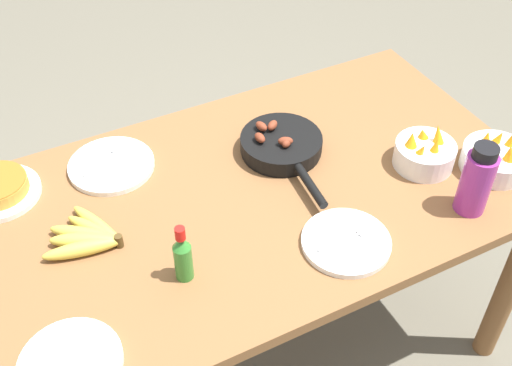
# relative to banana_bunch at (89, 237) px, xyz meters

# --- Properties ---
(ground_plane) EXTENTS (14.00, 14.00, 0.00)m
(ground_plane) POSITION_rel_banana_bunch_xyz_m (0.45, -0.03, -0.76)
(ground_plane) COLOR #666051
(dining_table) EXTENTS (1.51, 0.86, 0.74)m
(dining_table) POSITION_rel_banana_bunch_xyz_m (0.45, -0.03, -0.12)
(dining_table) COLOR brown
(dining_table) RESTS_ON ground_plane
(banana_bunch) EXTENTS (0.20, 0.20, 0.04)m
(banana_bunch) POSITION_rel_banana_bunch_xyz_m (0.00, 0.00, 0.00)
(banana_bunch) COLOR gold
(banana_bunch) RESTS_ON dining_table
(skillet) EXTENTS (0.23, 0.39, 0.08)m
(skillet) POSITION_rel_banana_bunch_xyz_m (0.59, 0.08, 0.01)
(skillet) COLOR black
(skillet) RESTS_ON dining_table
(empty_plate_near_front) EXTENTS (0.22, 0.22, 0.02)m
(empty_plate_near_front) POSITION_rel_banana_bunch_xyz_m (0.56, -0.30, -0.01)
(empty_plate_near_front) COLOR white
(empty_plate_near_front) RESTS_ON dining_table
(empty_plate_far_left) EXTENTS (0.24, 0.24, 0.02)m
(empty_plate_far_left) POSITION_rel_banana_bunch_xyz_m (0.13, 0.24, -0.01)
(empty_plate_far_left) COLOR white
(empty_plate_far_left) RESTS_ON dining_table
(empty_plate_far_right) EXTENTS (0.22, 0.22, 0.02)m
(empty_plate_far_right) POSITION_rel_banana_bunch_xyz_m (-0.13, -0.32, -0.01)
(empty_plate_far_right) COLOR white
(empty_plate_far_right) RESTS_ON dining_table
(fruit_bowl_mango) EXTENTS (0.17, 0.17, 0.12)m
(fruit_bowl_mango) POSITION_rel_banana_bunch_xyz_m (0.92, -0.14, 0.02)
(fruit_bowl_mango) COLOR white
(fruit_bowl_mango) RESTS_ON dining_table
(fruit_bowl_citrus) EXTENTS (0.19, 0.19, 0.11)m
(fruit_bowl_citrus) POSITION_rel_banana_bunch_xyz_m (1.08, -0.24, 0.02)
(fruit_bowl_citrus) COLOR white
(fruit_bowl_citrus) RESTS_ON dining_table
(water_bottle) EXTENTS (0.08, 0.08, 0.21)m
(water_bottle) POSITION_rel_banana_bunch_xyz_m (0.92, -0.33, 0.08)
(water_bottle) COLOR #992D89
(water_bottle) RESTS_ON dining_table
(hot_sauce_bottle) EXTENTS (0.04, 0.04, 0.16)m
(hot_sauce_bottle) POSITION_rel_banana_bunch_xyz_m (0.17, -0.21, 0.05)
(hot_sauce_bottle) COLOR #337F2D
(hot_sauce_bottle) RESTS_ON dining_table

